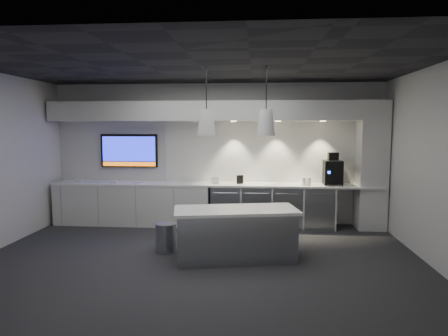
# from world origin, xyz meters

# --- Properties ---
(floor) EXTENTS (7.00, 7.00, 0.00)m
(floor) POSITION_xyz_m (0.00, 0.00, 0.00)
(floor) COLOR #29292B
(floor) RESTS_ON ground
(ceiling) EXTENTS (7.00, 7.00, 0.00)m
(ceiling) POSITION_xyz_m (0.00, 0.00, 3.00)
(ceiling) COLOR black
(ceiling) RESTS_ON wall_back
(wall_back) EXTENTS (7.00, 0.00, 7.00)m
(wall_back) POSITION_xyz_m (0.00, 2.50, 1.50)
(wall_back) COLOR silver
(wall_back) RESTS_ON floor
(wall_front) EXTENTS (7.00, 0.00, 7.00)m
(wall_front) POSITION_xyz_m (0.00, -2.50, 1.50)
(wall_front) COLOR silver
(wall_front) RESTS_ON floor
(wall_right) EXTENTS (0.00, 7.00, 7.00)m
(wall_right) POSITION_xyz_m (3.50, 0.00, 1.50)
(wall_right) COLOR silver
(wall_right) RESTS_ON floor
(back_counter) EXTENTS (6.80, 0.65, 0.04)m
(back_counter) POSITION_xyz_m (0.00, 2.17, 0.88)
(back_counter) COLOR white
(back_counter) RESTS_ON left_base_cabinets
(left_base_cabinets) EXTENTS (3.30, 0.63, 0.86)m
(left_base_cabinets) POSITION_xyz_m (-1.75, 2.17, 0.43)
(left_base_cabinets) COLOR silver
(left_base_cabinets) RESTS_ON floor
(fridge_unit_a) EXTENTS (0.60, 0.61, 0.85)m
(fridge_unit_a) POSITION_xyz_m (0.25, 2.17, 0.42)
(fridge_unit_a) COLOR gray
(fridge_unit_a) RESTS_ON floor
(fridge_unit_b) EXTENTS (0.60, 0.61, 0.85)m
(fridge_unit_b) POSITION_xyz_m (0.88, 2.17, 0.42)
(fridge_unit_b) COLOR gray
(fridge_unit_b) RESTS_ON floor
(fridge_unit_c) EXTENTS (0.60, 0.61, 0.85)m
(fridge_unit_c) POSITION_xyz_m (1.51, 2.17, 0.42)
(fridge_unit_c) COLOR gray
(fridge_unit_c) RESTS_ON floor
(fridge_unit_d) EXTENTS (0.60, 0.61, 0.85)m
(fridge_unit_d) POSITION_xyz_m (2.14, 2.17, 0.42)
(fridge_unit_d) COLOR gray
(fridge_unit_d) RESTS_ON floor
(backsplash) EXTENTS (4.60, 0.03, 1.30)m
(backsplash) POSITION_xyz_m (1.20, 2.48, 1.55)
(backsplash) COLOR silver
(backsplash) RESTS_ON wall_back
(soffit) EXTENTS (6.90, 0.60, 0.40)m
(soffit) POSITION_xyz_m (0.00, 2.20, 2.40)
(soffit) COLOR silver
(soffit) RESTS_ON wall_back
(column) EXTENTS (0.55, 0.55, 2.60)m
(column) POSITION_xyz_m (3.20, 2.20, 1.30)
(column) COLOR silver
(column) RESTS_ON floor
(wall_tv) EXTENTS (1.25, 0.07, 0.72)m
(wall_tv) POSITION_xyz_m (-1.90, 2.45, 1.56)
(wall_tv) COLOR black
(wall_tv) RESTS_ON wall_back
(island) EXTENTS (2.03, 1.16, 0.81)m
(island) POSITION_xyz_m (0.56, 0.06, 0.41)
(island) COLOR gray
(island) RESTS_ON floor
(bin) EXTENTS (0.42, 0.42, 0.48)m
(bin) POSITION_xyz_m (-0.62, 0.35, 0.24)
(bin) COLOR gray
(bin) RESTS_ON floor
(coffee_machine) EXTENTS (0.37, 0.54, 0.66)m
(coffee_machine) POSITION_xyz_m (2.43, 2.20, 1.17)
(coffee_machine) COLOR black
(coffee_machine) RESTS_ON back_counter
(sign_black) EXTENTS (0.14, 0.06, 0.18)m
(sign_black) POSITION_xyz_m (0.53, 2.17, 0.99)
(sign_black) COLOR black
(sign_black) RESTS_ON back_counter
(sign_white) EXTENTS (0.18, 0.07, 0.14)m
(sign_white) POSITION_xyz_m (0.03, 2.12, 0.97)
(sign_white) COLOR white
(sign_white) RESTS_ON back_counter
(cup_cluster) EXTENTS (0.19, 0.19, 0.16)m
(cup_cluster) POSITION_xyz_m (1.88, 2.08, 0.98)
(cup_cluster) COLOR white
(cup_cluster) RESTS_ON back_counter
(tray_a) EXTENTS (0.18, 0.18, 0.02)m
(tray_a) POSITION_xyz_m (-2.91, 2.17, 0.91)
(tray_a) COLOR #BBBBBB
(tray_a) RESTS_ON back_counter
(tray_b) EXTENTS (0.19, 0.19, 0.02)m
(tray_b) POSITION_xyz_m (-2.51, 2.09, 0.91)
(tray_b) COLOR #BBBBBB
(tray_b) RESTS_ON back_counter
(tray_c) EXTENTS (0.19, 0.19, 0.02)m
(tray_c) POSITION_xyz_m (-2.13, 2.15, 0.91)
(tray_c) COLOR #BBBBBB
(tray_c) RESTS_ON back_counter
(tray_d) EXTENTS (0.17, 0.17, 0.02)m
(tray_d) POSITION_xyz_m (-1.63, 2.14, 0.91)
(tray_d) COLOR #BBBBBB
(tray_d) RESTS_ON back_counter
(pendant_left) EXTENTS (0.28, 0.28, 1.10)m
(pendant_left) POSITION_xyz_m (0.10, 0.06, 2.15)
(pendant_left) COLOR silver
(pendant_left) RESTS_ON ceiling
(pendant_right) EXTENTS (0.28, 0.28, 1.10)m
(pendant_right) POSITION_xyz_m (1.01, 0.06, 2.15)
(pendant_right) COLOR silver
(pendant_right) RESTS_ON ceiling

